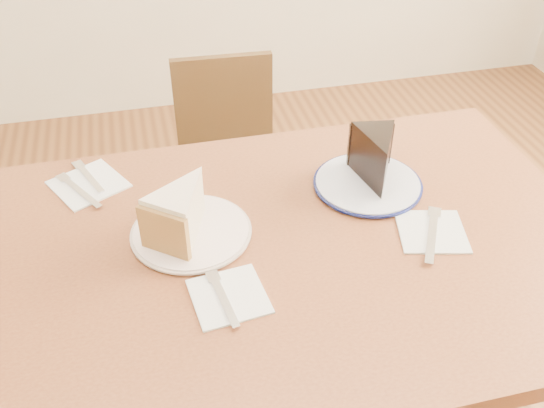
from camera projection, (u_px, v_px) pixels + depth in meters
The scene contains 13 objects.
table at pixel (292, 280), 1.22m from camera, with size 1.20×0.80×0.75m.
chair_far at pixel (231, 168), 1.94m from camera, with size 0.39×0.39×0.75m.
plate_cream at pixel (191, 232), 1.17m from camera, with size 0.22×0.22×0.01m, color white.
plate_navy at pixel (368, 184), 1.30m from camera, with size 0.22×0.22×0.01m, color white.
carrot_cake at pixel (185, 210), 1.14m from camera, with size 0.10×0.14×0.09m, color #F4E9CA, non-canonical shape.
chocolate_cake at pixel (377, 162), 1.27m from camera, with size 0.09×0.13×0.10m, color black, non-canonical shape.
napkin_cream at pixel (229, 296), 1.04m from camera, with size 0.12×0.12×0.00m, color white.
napkin_navy at pixel (432, 231), 1.18m from camera, with size 0.13×0.13×0.00m, color white.
napkin_spare at pixel (88, 184), 1.30m from camera, with size 0.14×0.14×0.00m, color white.
fork_cream at pixel (223, 298), 1.03m from camera, with size 0.01×0.14×0.00m, color silver.
knife_navy at pixel (432, 235), 1.17m from camera, with size 0.02×0.17×0.00m, color silver.
fork_spare at pixel (89, 177), 1.32m from camera, with size 0.01×0.14×0.00m, color silver.
knife_spare at pixel (79, 191), 1.28m from camera, with size 0.01×0.16×0.00m, color silver.
Camera 1 is at (-0.24, -0.83, 1.52)m, focal length 40.00 mm.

